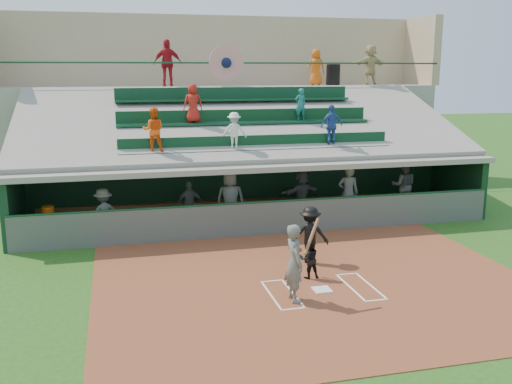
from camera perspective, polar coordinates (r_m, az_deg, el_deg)
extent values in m
plane|color=#214C15|center=(14.29, 6.61, -9.80)|extent=(100.00, 100.00, 0.00)
cube|color=brown|center=(14.73, 5.92, -9.07)|extent=(11.00, 9.00, 0.02)
cube|color=white|center=(14.28, 6.61, -9.67)|extent=(0.43, 0.43, 0.03)
cube|color=white|center=(14.05, 3.70, -10.04)|extent=(0.05, 1.80, 0.01)
cube|color=white|center=(14.55, 9.42, -9.39)|extent=(0.05, 1.80, 0.01)
cube|color=white|center=(13.91, 1.50, -10.26)|extent=(0.05, 1.80, 0.01)
cube|color=white|center=(14.77, 11.40, -9.14)|extent=(0.05, 1.80, 0.01)
cube|color=white|center=(14.78, 1.61, -8.87)|extent=(0.60, 0.05, 0.01)
cube|color=silver|center=(15.43, 9.04, -8.11)|extent=(0.60, 0.05, 0.01)
cube|color=white|center=(13.19, 3.74, -11.58)|extent=(0.60, 0.05, 0.01)
cube|color=white|center=(13.91, 11.96, -10.54)|extent=(0.60, 0.05, 0.01)
cube|color=gray|center=(20.42, -0.01, -2.91)|extent=(16.00, 3.50, 0.04)
cube|color=gray|center=(26.49, -3.55, 5.57)|extent=(20.00, 3.00, 4.60)
cube|color=#525752|center=(18.65, 1.28, -2.69)|extent=(16.00, 0.06, 1.10)
cylinder|color=#133D21|center=(18.51, 1.29, -0.98)|extent=(16.00, 0.08, 0.08)
cube|color=black|center=(21.83, -1.12, 0.99)|extent=(16.00, 0.25, 2.20)
cube|color=#10311D|center=(19.87, -23.03, -1.11)|extent=(0.25, 3.50, 2.20)
cube|color=black|center=(23.38, 19.39, 1.04)|extent=(0.25, 3.50, 2.20)
cube|color=gray|center=(19.96, -0.01, 3.15)|extent=(16.40, 3.90, 0.18)
cube|color=gray|center=(23.50, -2.07, 1.91)|extent=(16.40, 3.50, 2.30)
cube|color=gray|center=(24.93, -2.88, 5.17)|extent=(16.40, 0.30, 4.60)
cube|color=gray|center=(21.60, -1.21, 7.17)|extent=(16.40, 6.51, 2.37)
cube|color=#0D3B22|center=(19.37, 0.38, 4.21)|extent=(9.40, 0.42, 0.08)
cube|color=#0B341C|center=(19.53, 0.23, 5.05)|extent=(9.40, 0.06, 0.45)
cube|color=#0E3D24|center=(21.12, -0.90, 6.92)|extent=(9.40, 0.42, 0.08)
cube|color=#0B3319|center=(21.29, -1.03, 7.66)|extent=(9.40, 0.06, 0.45)
cube|color=#0C381C|center=(22.92, -2.00, 9.21)|extent=(9.40, 0.42, 0.08)
cube|color=#0B341E|center=(23.10, -2.11, 9.87)|extent=(9.40, 0.06, 0.45)
imported|color=#EB4F0D|center=(18.83, -10.22, 6.12)|extent=(0.74, 0.60, 1.44)
imported|color=silver|center=(19.19, -2.19, 6.12)|extent=(0.90, 0.65, 1.24)
imported|color=#254797|center=(20.18, 7.57, 6.61)|extent=(0.89, 0.49, 1.44)
imported|color=#A31A12|center=(20.81, -6.32, 8.81)|extent=(0.68, 0.45, 1.40)
imported|color=#176864|center=(21.73, 4.47, 8.72)|extent=(0.47, 0.35, 1.20)
cylinder|color=#133D22|center=(24.85, -3.00, 12.77)|extent=(20.00, 0.07, 0.07)
cylinder|color=red|center=(24.83, -2.99, 12.77)|extent=(1.50, 0.06, 1.50)
sphere|color=#0D1635|center=(24.80, -2.98, 12.77)|extent=(0.44, 0.44, 0.44)
cube|color=tan|center=(27.81, -4.23, 13.92)|extent=(20.00, 0.40, 3.20)
cube|color=tan|center=(29.81, 16.17, 13.37)|extent=(0.40, 3.00, 3.20)
imported|color=#52544F|center=(13.32, 3.87, -7.09)|extent=(0.46, 0.69, 1.85)
cylinder|color=brown|center=(13.09, 5.58, -4.44)|extent=(0.56, 0.54, 0.75)
sphere|color=brown|center=(13.26, 4.43, -5.78)|extent=(0.10, 0.10, 0.10)
imported|color=black|center=(14.88, 5.37, -6.70)|extent=(0.50, 0.39, 1.02)
imported|color=black|center=(16.01, 5.43, -4.25)|extent=(1.17, 0.89, 1.60)
cube|color=#8F5D34|center=(21.52, -0.68, -1.39)|extent=(16.24, 1.84, 0.49)
cube|color=white|center=(19.36, -19.89, -3.38)|extent=(0.93, 0.80, 0.69)
cylinder|color=#E65D0D|center=(19.19, -20.08, -1.89)|extent=(0.37, 0.37, 0.37)
imported|color=#51534F|center=(18.70, -14.97, -2.10)|extent=(1.21, 0.97, 1.63)
imported|color=#52544F|center=(19.61, -6.65, -1.17)|extent=(0.97, 0.50, 1.59)
imported|color=#565954|center=(19.27, -2.58, -0.74)|extent=(1.05, 0.76, 1.98)
imported|color=#535550|center=(20.79, 4.60, -0.17)|extent=(1.68, 0.89, 1.72)
imported|color=#5F625C|center=(20.48, 9.20, -0.12)|extent=(0.84, 0.69, 1.97)
imported|color=#60645E|center=(22.42, 14.53, 0.65)|extent=(1.14, 1.03, 1.93)
cylinder|color=black|center=(27.59, 7.72, 11.54)|extent=(0.64, 0.64, 0.96)
imported|color=#A8131B|center=(24.86, -8.82, 12.61)|extent=(1.18, 0.54, 1.97)
imported|color=#D3530C|center=(26.71, 6.02, 12.30)|extent=(0.89, 0.67, 1.65)
imported|color=tan|center=(27.04, 11.36, 12.34)|extent=(1.78, 0.82, 1.85)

